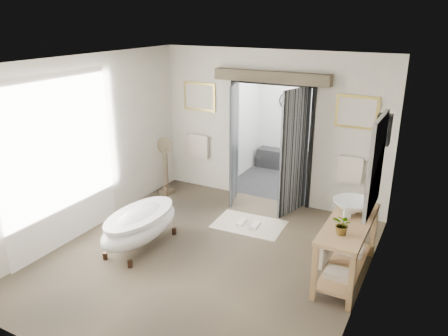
% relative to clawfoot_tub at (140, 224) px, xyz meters
% --- Properties ---
extents(ground_plane, '(5.00, 5.00, 0.00)m').
position_rel_clawfoot_tub_xyz_m(ground_plane, '(1.07, 0.19, -0.39)').
color(ground_plane, brown).
extents(room_shell, '(4.52, 5.02, 2.91)m').
position_rel_clawfoot_tub_xyz_m(room_shell, '(1.03, 0.07, 1.47)').
color(room_shell, beige).
rests_on(room_shell, ground_plane).
extents(shower_room, '(2.22, 2.01, 2.51)m').
position_rel_clawfoot_tub_xyz_m(shower_room, '(1.07, 4.18, 0.52)').
color(shower_room, black).
rests_on(shower_room, ground_plane).
extents(back_wall_dressing, '(3.82, 0.79, 2.52)m').
position_rel_clawfoot_tub_xyz_m(back_wall_dressing, '(1.07, 2.50, 1.18)').
color(back_wall_dressing, black).
rests_on(back_wall_dressing, ground_plane).
extents(clawfoot_tub, '(0.72, 1.62, 0.79)m').
position_rel_clawfoot_tub_xyz_m(clawfoot_tub, '(0.00, 0.00, 0.00)').
color(clawfoot_tub, '#352218').
rests_on(clawfoot_tub, ground_plane).
extents(vanity, '(0.57, 1.60, 0.85)m').
position_rel_clawfoot_tub_xyz_m(vanity, '(3.02, 0.66, 0.12)').
color(vanity, tan).
rests_on(vanity, ground_plane).
extents(pedestal_mirror, '(0.35, 0.23, 1.19)m').
position_rel_clawfoot_tub_xyz_m(pedestal_mirror, '(-0.89, 1.97, 0.13)').
color(pedestal_mirror, brown).
rests_on(pedestal_mirror, ground_plane).
extents(rug, '(1.24, 0.87, 0.01)m').
position_rel_clawfoot_tub_xyz_m(rug, '(1.20, 1.47, -0.38)').
color(rug, beige).
rests_on(rug, ground_plane).
extents(slippers, '(0.39, 0.29, 0.05)m').
position_rel_clawfoot_tub_xyz_m(slippers, '(1.21, 1.42, -0.34)').
color(slippers, silver).
rests_on(slippers, rug).
extents(basin, '(0.72, 0.72, 0.19)m').
position_rel_clawfoot_tub_xyz_m(basin, '(3.01, 0.97, 0.56)').
color(basin, white).
rests_on(basin, vanity).
extents(plant, '(0.31, 0.29, 0.27)m').
position_rel_clawfoot_tub_xyz_m(plant, '(3.04, 0.26, 0.60)').
color(plant, gray).
rests_on(plant, vanity).
extents(soap_bottle_a, '(0.12, 0.12, 0.20)m').
position_rel_clawfoot_tub_xyz_m(soap_bottle_a, '(2.98, 0.78, 0.57)').
color(soap_bottle_a, gray).
rests_on(soap_bottle_a, vanity).
extents(soap_bottle_b, '(0.17, 0.17, 0.17)m').
position_rel_clawfoot_tub_xyz_m(soap_bottle_b, '(2.96, 1.30, 0.55)').
color(soap_bottle_b, gray).
rests_on(soap_bottle_b, vanity).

